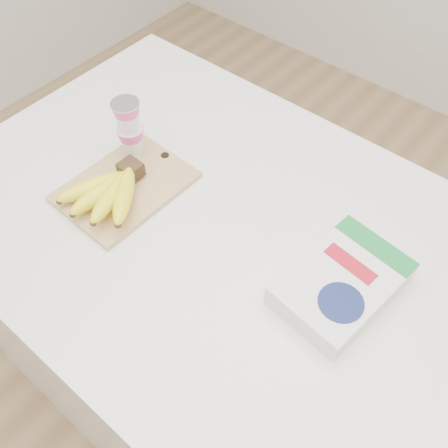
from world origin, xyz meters
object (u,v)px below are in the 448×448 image
at_px(cutting_board, 126,187).
at_px(bananas, 109,191).
at_px(table, 224,330).
at_px(cereal_box, 341,283).
at_px(yogurt_stack, 129,127).

xyz_separation_m(cutting_board, bananas, (0.01, -0.05, 0.03)).
height_order(table, cutting_board, cutting_board).
distance_m(table, cutting_board, 0.56).
bearing_deg(bananas, table, 24.84).
height_order(cutting_board, cereal_box, cereal_box).
xyz_separation_m(table, cereal_box, (0.27, 0.02, 0.52)).
bearing_deg(cereal_box, cutting_board, -164.63).
distance_m(yogurt_stack, cereal_box, 0.58).
distance_m(bananas, cereal_box, 0.52).
distance_m(table, cereal_box, 0.59).
xyz_separation_m(cutting_board, yogurt_stack, (-0.06, 0.08, 0.09)).
bearing_deg(cutting_board, bananas, -77.64).
bearing_deg(table, yogurt_stack, 175.13).
bearing_deg(bananas, yogurt_stack, 116.67).
xyz_separation_m(table, cutting_board, (-0.24, -0.06, 0.50)).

